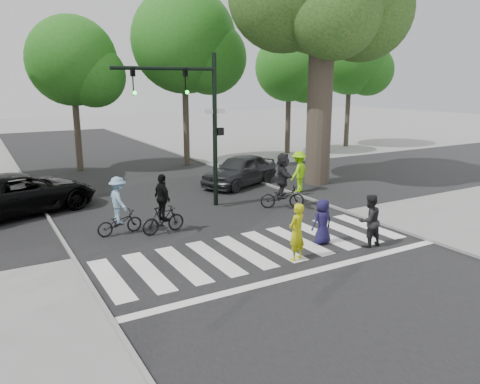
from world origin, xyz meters
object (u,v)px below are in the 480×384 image
at_px(traffic_signal, 195,109).
at_px(pedestrian_child, 322,222).
at_px(pedestrian_adult, 369,221).
at_px(car_grey, 240,170).
at_px(cyclist_mid, 163,209).
at_px(car_suv, 21,193).
at_px(cyclist_left, 119,210).
at_px(pedestrian_woman, 297,232).
at_px(cyclist_right, 283,184).

bearing_deg(traffic_signal, pedestrian_child, -74.45).
xyz_separation_m(pedestrian_adult, car_grey, (0.87, 9.42, -0.07)).
xyz_separation_m(cyclist_mid, car_suv, (-3.84, 4.98, -0.04)).
relative_size(traffic_signal, cyclist_left, 3.09).
bearing_deg(pedestrian_adult, car_grey, -93.24).
bearing_deg(pedestrian_child, pedestrian_adult, 140.62).
relative_size(traffic_signal, pedestrian_adult, 3.66).
relative_size(pedestrian_woman, cyclist_right, 0.75).
distance_m(cyclist_left, cyclist_mid, 1.43).
bearing_deg(cyclist_right, cyclist_mid, -173.23).
xyz_separation_m(traffic_signal, car_grey, (3.57, 2.75, -3.15)).
height_order(traffic_signal, cyclist_right, traffic_signal).
bearing_deg(car_grey, pedestrian_woman, -44.51).
bearing_deg(pedestrian_woman, car_suv, -75.03).
relative_size(traffic_signal, cyclist_mid, 2.98).
xyz_separation_m(cyclist_right, car_suv, (-9.10, 4.36, -0.20)).
distance_m(cyclist_mid, car_suv, 6.29).
relative_size(pedestrian_child, cyclist_right, 0.64).
bearing_deg(pedestrian_child, car_grey, -102.91).
distance_m(pedestrian_woman, cyclist_right, 5.55).
height_order(pedestrian_woman, pedestrian_child, pedestrian_woman).
bearing_deg(cyclist_right, car_suv, 154.39).
xyz_separation_m(traffic_signal, pedestrian_adult, (2.69, -6.67, -3.08)).
xyz_separation_m(traffic_signal, pedestrian_woman, (0.10, -6.47, -3.07)).
xyz_separation_m(traffic_signal, cyclist_left, (-3.60, -1.71, -3.06)).
bearing_deg(cyclist_left, pedestrian_adult, -38.25).
relative_size(pedestrian_adult, cyclist_right, 0.74).
distance_m(pedestrian_woman, cyclist_mid, 4.79).
height_order(traffic_signal, pedestrian_child, traffic_signal).
bearing_deg(cyclist_mid, car_grey, 40.87).
bearing_deg(pedestrian_adult, cyclist_mid, -38.95).
bearing_deg(car_grey, cyclist_mid, -73.05).
xyz_separation_m(pedestrian_adult, cyclist_left, (-6.29, 4.96, 0.02)).
bearing_deg(pedestrian_woman, cyclist_mid, -79.26).
xyz_separation_m(traffic_signal, cyclist_right, (2.95, -1.71, -2.91)).
relative_size(cyclist_mid, car_suv, 0.35).
bearing_deg(pedestrian_adult, pedestrian_woman, -2.44).
height_order(pedestrian_woman, car_grey, pedestrian_woman).
bearing_deg(pedestrian_adult, traffic_signal, -65.97).
distance_m(traffic_signal, pedestrian_adult, 7.83).
bearing_deg(cyclist_left, pedestrian_woman, -52.12).
relative_size(pedestrian_adult, cyclist_mid, 0.81).
relative_size(cyclist_left, cyclist_right, 0.87).
bearing_deg(traffic_signal, cyclist_mid, -134.65).
xyz_separation_m(cyclist_left, cyclist_right, (6.55, 0.01, 0.15)).
relative_size(pedestrian_adult, cyclist_left, 0.84).
distance_m(pedestrian_child, pedestrian_adult, 1.41).
height_order(traffic_signal, car_grey, traffic_signal).
bearing_deg(car_suv, cyclist_mid, -160.98).
bearing_deg(cyclist_right, pedestrian_adult, -93.02).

